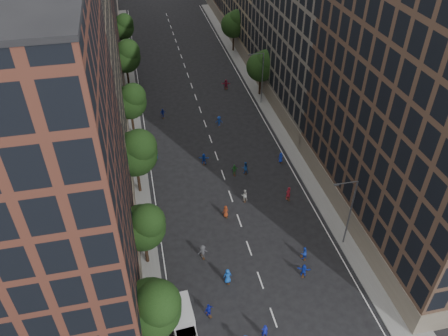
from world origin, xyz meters
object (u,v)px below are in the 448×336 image
skater_1 (265,331)px  skater_2 (304,253)px  cargo_van (182,319)px  skater_0 (228,276)px  streetlamp_far (261,75)px  streetlamp_near (349,210)px

skater_1 → skater_2: 10.57m
cargo_van → skater_1: (7.13, -2.62, -0.40)m
skater_0 → skater_1: skater_0 is taller
cargo_van → skater_2: size_ratio=2.90×
skater_2 → cargo_van: bearing=5.8°
skater_2 → streetlamp_far: bearing=-113.8°
skater_1 → streetlamp_near: bearing=-137.8°
streetlamp_far → cargo_van: bearing=-115.6°
skater_0 → skater_1: size_ratio=1.03×
cargo_van → skater_1: size_ratio=2.69×
streetlamp_near → streetlamp_far: size_ratio=1.00×
skater_1 → cargo_van: bearing=-16.0°
cargo_van → streetlamp_far: bearing=61.0°
streetlamp_near → cargo_van: (-18.96, -6.62, -3.90)m
streetlamp_near → cargo_van: bearing=-160.8°
cargo_van → skater_2: bearing=17.9°
streetlamp_far → skater_2: (-5.00, -34.17, -4.37)m
cargo_van → skater_0: bearing=35.1°
streetlamp_near → skater_2: (-5.00, -1.17, -4.37)m
streetlamp_far → skater_0: bearing=-111.2°
streetlamp_far → skater_0: streetlamp_far is taller
streetlamp_far → skater_2: 34.81m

